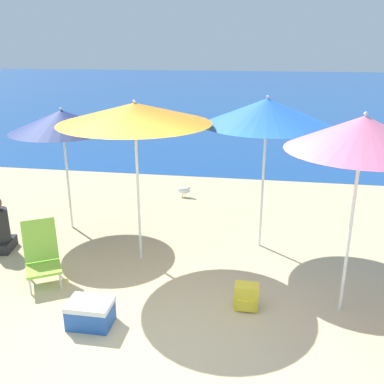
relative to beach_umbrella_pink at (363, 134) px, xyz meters
The scene contains 10 objects.
ground_plane 3.03m from the beach_umbrella_pink, 154.63° to the right, with size 60.00×60.00×0.00m, color #C6B284.
sea_water 25.11m from the beach_umbrella_pink, 94.51° to the left, with size 60.00×40.00×0.01m.
beach_umbrella_pink is the anchor object (origin of this frame).
beach_umbrella_navy 4.48m from the beach_umbrella_pink, 157.18° to the left, with size 1.64×1.64×2.02m.
beach_umbrella_orange 2.79m from the beach_umbrella_pink, 162.21° to the left, with size 2.03×2.03×2.28m.
beach_umbrella_blue 1.83m from the beach_umbrella_pink, 121.76° to the left, with size 1.83×1.83×2.29m.
beach_chair_lime 4.13m from the beach_umbrella_pink, behind, with size 0.65×0.70×0.79m.
backpack_yellow 2.24m from the beach_umbrella_pink, behind, with size 0.28×0.21×0.31m.
cooler_box 3.48m from the beach_umbrella_pink, 165.00° to the right, with size 0.49×0.35×0.29m.
seagull 4.76m from the beach_umbrella_pink, 125.33° to the left, with size 0.27×0.11×0.23m.
Camera 1 is at (0.96, -3.58, 2.97)m, focal length 40.00 mm.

